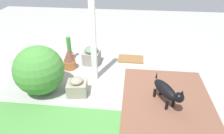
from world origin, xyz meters
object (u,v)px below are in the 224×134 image
(terracotta_pot_spiky, at_px, (69,59))
(stone_planter_nearest, at_px, (92,56))
(round_shrub, at_px, (39,70))
(dog, at_px, (167,91))
(porch_pillar, at_px, (93,37))
(stone_planter_mid, at_px, (77,87))
(doormat, at_px, (131,59))
(terracotta_pot_broad, at_px, (44,59))
(terracotta_pot_tall, at_px, (70,51))

(terracotta_pot_spiky, bearing_deg, stone_planter_nearest, -148.40)
(round_shrub, height_order, dog, round_shrub)
(porch_pillar, height_order, round_shrub, porch_pillar)
(stone_planter_mid, bearing_deg, porch_pillar, -113.17)
(porch_pillar, xyz_separation_m, doormat, (-0.81, -1.01, -1.03))
(round_shrub, xyz_separation_m, terracotta_pot_spiky, (-0.33, -0.95, -0.25))
(stone_planter_nearest, distance_m, doormat, 1.09)
(porch_pillar, xyz_separation_m, round_shrub, (1.04, 0.58, -0.53))
(terracotta_pot_broad, relative_size, dog, 0.57)
(round_shrub, height_order, terracotta_pot_spiky, round_shrub)
(porch_pillar, bearing_deg, doormat, -129.00)
(terracotta_pot_spiky, height_order, terracotta_pot_tall, terracotta_pot_tall)
(stone_planter_nearest, relative_size, round_shrub, 0.47)
(terracotta_pot_tall, height_order, dog, terracotta_pot_tall)
(terracotta_pot_tall, bearing_deg, doormat, -175.35)
(round_shrub, bearing_deg, terracotta_pot_tall, -97.27)
(stone_planter_mid, relative_size, doormat, 0.64)
(porch_pillar, bearing_deg, terracotta_pot_spiky, -27.54)
(terracotta_pot_broad, xyz_separation_m, doormat, (-2.16, -0.70, -0.25))
(round_shrub, distance_m, terracotta_pot_spiky, 1.04)
(round_shrub, height_order, terracotta_pot_tall, round_shrub)
(doormat, bearing_deg, round_shrub, 40.50)
(dog, bearing_deg, terracotta_pot_spiky, -26.52)
(porch_pillar, relative_size, doormat, 3.05)
(porch_pillar, height_order, doormat, porch_pillar)
(terracotta_pot_spiky, distance_m, dog, 2.52)
(round_shrub, xyz_separation_m, terracotta_pot_tall, (-0.18, -1.45, -0.28))
(porch_pillar, distance_m, dog, 1.86)
(terracotta_pot_spiky, relative_size, terracotta_pot_broad, 1.24)
(dog, bearing_deg, terracotta_pot_broad, -20.18)
(stone_planter_nearest, distance_m, terracotta_pot_spiky, 0.59)
(porch_pillar, relative_size, dog, 2.70)
(stone_planter_nearest, relative_size, stone_planter_mid, 1.08)
(porch_pillar, xyz_separation_m, dog, (-1.54, 0.75, -0.72))
(stone_planter_nearest, xyz_separation_m, dog, (-1.75, 1.44, 0.10))
(terracotta_pot_spiky, xyz_separation_m, doormat, (-1.53, -0.63, -0.24))
(stone_planter_mid, bearing_deg, stone_planter_nearest, -92.42)
(terracotta_pot_spiky, bearing_deg, porch_pillar, 152.46)
(round_shrub, relative_size, dog, 1.33)
(doormat, bearing_deg, terracotta_pot_broad, 17.80)
(dog, bearing_deg, terracotta_pot_tall, -34.09)
(porch_pillar, xyz_separation_m, stone_planter_mid, (0.27, 0.62, -0.87))
(stone_planter_nearest, relative_size, terracotta_pot_tall, 0.74)
(terracotta_pot_tall, bearing_deg, dog, 145.91)
(porch_pillar, relative_size, stone_planter_nearest, 4.37)
(porch_pillar, distance_m, doormat, 1.65)
(terracotta_pot_spiky, distance_m, doormat, 1.67)
(stone_planter_nearest, bearing_deg, terracotta_pot_tall, -16.01)
(stone_planter_nearest, height_order, dog, dog)
(terracotta_pot_broad, bearing_deg, stone_planter_mid, 139.38)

